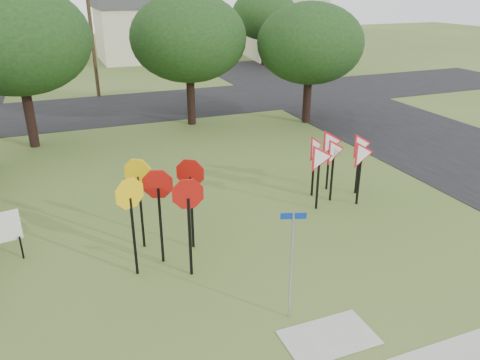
% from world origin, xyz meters
% --- Properties ---
extents(ground, '(140.00, 140.00, 0.00)m').
position_xyz_m(ground, '(0.00, 0.00, 0.00)').
color(ground, '#415B22').
extents(street_right, '(8.00, 50.00, 0.02)m').
position_xyz_m(street_right, '(12.00, 10.00, 0.01)').
color(street_right, black).
rests_on(street_right, ground).
extents(street_far, '(60.00, 8.00, 0.02)m').
position_xyz_m(street_far, '(0.00, 20.00, 0.01)').
color(street_far, black).
rests_on(street_far, ground).
extents(curb_pad, '(2.00, 1.20, 0.02)m').
position_xyz_m(curb_pad, '(0.00, -2.40, 0.01)').
color(curb_pad, '#979890').
rests_on(curb_pad, ground).
extents(street_name_sign, '(0.53, 0.20, 2.68)m').
position_xyz_m(street_name_sign, '(-0.49, -1.45, 1.55)').
color(street_name_sign, '#9DA0A5').
rests_on(street_name_sign, ground).
extents(stop_sign_cluster, '(2.52, 2.21, 2.74)m').
position_xyz_m(stop_sign_cluster, '(-2.55, 1.97, 2.01)').
color(stop_sign_cluster, black).
rests_on(stop_sign_cluster, ground).
extents(yield_sign_cluster, '(3.03, 1.62, 2.37)m').
position_xyz_m(yield_sign_cluster, '(3.95, 3.75, 1.74)').
color(yield_sign_cluster, black).
rests_on(yield_sign_cluster, ground).
extents(far_pole_a, '(1.40, 0.24, 9.00)m').
position_xyz_m(far_pole_a, '(-2.00, 24.00, 4.60)').
color(far_pole_a, '#43341E').
rests_on(far_pole_a, ground).
extents(far_pole_b, '(1.40, 0.24, 8.50)m').
position_xyz_m(far_pole_b, '(6.00, 28.00, 4.35)').
color(far_pole_b, '#43341E').
rests_on(far_pole_b, ground).
extents(house_mid, '(8.40, 8.40, 6.20)m').
position_xyz_m(house_mid, '(4.00, 40.00, 3.15)').
color(house_mid, beige).
rests_on(house_mid, ground).
extents(house_right, '(8.30, 8.30, 7.20)m').
position_xyz_m(house_right, '(18.00, 36.00, 3.65)').
color(house_right, beige).
rests_on(house_right, ground).
extents(tree_near_left, '(6.40, 6.40, 7.27)m').
position_xyz_m(tree_near_left, '(-6.00, 14.00, 4.86)').
color(tree_near_left, black).
rests_on(tree_near_left, ground).
extents(tree_near_mid, '(6.00, 6.00, 6.80)m').
position_xyz_m(tree_near_mid, '(2.00, 15.00, 4.54)').
color(tree_near_mid, black).
rests_on(tree_near_mid, ground).
extents(tree_near_right, '(5.60, 5.60, 6.33)m').
position_xyz_m(tree_near_right, '(8.00, 13.00, 4.22)').
color(tree_near_right, black).
rests_on(tree_near_right, ground).
extents(tree_far_right, '(6.00, 6.00, 6.80)m').
position_xyz_m(tree_far_right, '(14.00, 32.00, 4.54)').
color(tree_far_right, black).
rests_on(tree_far_right, ground).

